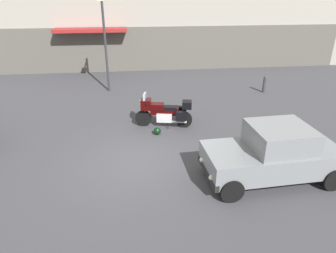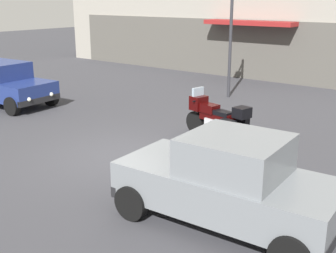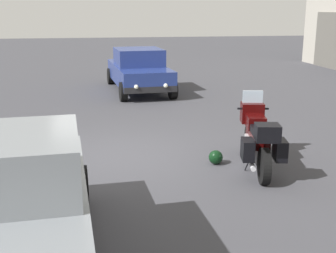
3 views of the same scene
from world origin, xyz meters
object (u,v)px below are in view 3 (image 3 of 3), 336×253
at_px(motorcycle, 257,137).
at_px(car_sedan_far, 139,70).
at_px(helmet, 216,157).
at_px(car_hatchback_near, 14,202).

xyz_separation_m(motorcycle, car_sedan_far, (-8.63, -1.31, 0.16)).
height_order(helmet, car_sedan_far, car_sedan_far).
distance_m(motorcycle, helmet, 0.92).
xyz_separation_m(motorcycle, helmet, (-0.36, -0.70, -0.48)).
height_order(motorcycle, car_hatchback_near, car_hatchback_near).
distance_m(car_hatchback_near, car_sedan_far, 11.59).
bearing_deg(motorcycle, helmet, 74.02).
bearing_deg(motorcycle, car_hatchback_near, 135.20).
distance_m(motorcycle, car_hatchback_near, 4.76).
xyz_separation_m(car_hatchback_near, car_sedan_far, (-11.28, 2.64, -0.03)).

